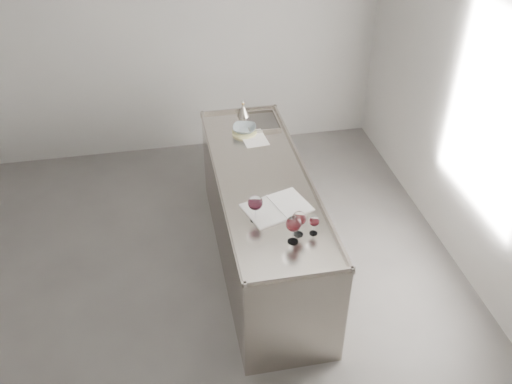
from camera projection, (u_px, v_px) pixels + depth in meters
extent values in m
cube|color=#4E4B49|center=(213.00, 293.00, 4.95)|extent=(4.50, 5.00, 0.02)
cube|color=#A19F9C|center=(177.00, 33.00, 6.12)|extent=(4.50, 0.02, 2.80)
cube|color=#A19F9C|center=(490.00, 127.00, 4.47)|extent=(0.02, 5.00, 2.80)
cube|color=#9B938B|center=(263.00, 223.00, 4.99)|extent=(0.75, 2.40, 0.92)
cube|color=#9B938B|center=(263.00, 179.00, 4.72)|extent=(0.77, 2.42, 0.02)
cube|color=#9B938B|center=(299.00, 276.00, 3.76)|extent=(0.77, 0.02, 0.03)
cube|color=#9B938B|center=(239.00, 110.00, 5.65)|extent=(0.77, 0.02, 0.03)
cube|color=#9B938B|center=(219.00, 181.00, 4.65)|extent=(0.02, 2.42, 0.03)
cube|color=#9B938B|center=(306.00, 172.00, 4.76)|extent=(0.02, 2.42, 0.03)
cube|color=#595654|center=(262.00, 123.00, 5.47)|extent=(0.30, 0.38, 0.01)
cylinder|color=white|center=(255.00, 220.00, 4.26)|extent=(0.08, 0.08, 0.00)
cylinder|color=white|center=(255.00, 214.00, 4.23)|extent=(0.01, 0.01, 0.11)
ellipsoid|color=white|center=(255.00, 203.00, 4.17)|extent=(0.11, 0.11, 0.12)
cylinder|color=#380714|center=(255.00, 205.00, 4.18)|extent=(0.08, 0.08, 0.03)
cylinder|color=white|center=(298.00, 234.00, 4.12)|extent=(0.07, 0.07, 0.00)
cylinder|color=white|center=(299.00, 229.00, 4.09)|extent=(0.01, 0.01, 0.10)
ellipsoid|color=white|center=(299.00, 218.00, 4.04)|extent=(0.10, 0.10, 0.11)
cylinder|color=#370709|center=(299.00, 221.00, 4.05)|extent=(0.07, 0.07, 0.02)
cylinder|color=white|center=(293.00, 241.00, 4.06)|extent=(0.08, 0.08, 0.00)
cylinder|color=white|center=(293.00, 235.00, 4.03)|extent=(0.01, 0.01, 0.11)
ellipsoid|color=white|center=(294.00, 224.00, 3.97)|extent=(0.11, 0.11, 0.12)
cylinder|color=#3C080B|center=(294.00, 227.00, 3.98)|extent=(0.08, 0.08, 0.03)
cylinder|color=white|center=(313.00, 233.00, 4.13)|extent=(0.06, 0.06, 0.00)
cylinder|color=white|center=(314.00, 229.00, 4.11)|extent=(0.01, 0.01, 0.08)
ellipsoid|color=white|center=(314.00, 221.00, 4.07)|extent=(0.08, 0.08, 0.08)
cylinder|color=#36070C|center=(314.00, 223.00, 4.08)|extent=(0.05, 0.05, 0.02)
cube|color=white|center=(263.00, 212.00, 4.32)|extent=(0.32, 0.39, 0.01)
cube|color=white|center=(291.00, 203.00, 4.42)|extent=(0.32, 0.39, 0.01)
cylinder|color=white|center=(277.00, 207.00, 4.37)|extent=(0.11, 0.32, 0.01)
cube|color=white|center=(254.00, 138.00, 5.23)|extent=(0.24, 0.32, 0.00)
cylinder|color=beige|center=(244.00, 132.00, 5.30)|extent=(0.24, 0.24, 0.02)
imported|color=#86949B|center=(244.00, 129.00, 5.28)|extent=(0.26, 0.26, 0.05)
cone|color=#9E988D|center=(243.00, 111.00, 5.54)|extent=(0.12, 0.12, 0.10)
cylinder|color=#9E988D|center=(243.00, 105.00, 5.50)|extent=(0.02, 0.02, 0.03)
cylinder|color=olive|center=(243.00, 104.00, 5.49)|extent=(0.03, 0.03, 0.01)
cone|color=#9E988D|center=(243.00, 101.00, 5.48)|extent=(0.02, 0.02, 0.03)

